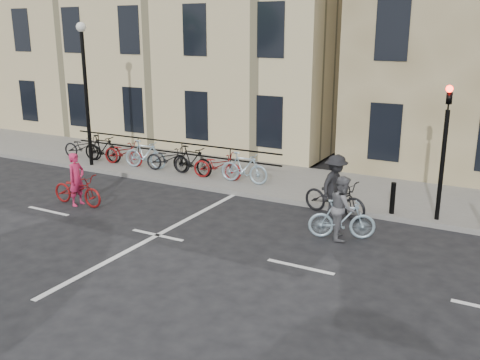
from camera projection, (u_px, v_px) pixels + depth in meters
The scene contains 10 objects.
ground at pixel (157, 235), 13.87m from camera, with size 120.00×120.00×0.00m, color black.
sidewalk at pixel (169, 165), 20.77m from camera, with size 46.00×4.00×0.15m, color slate.
building_west at pixel (167, 30), 27.62m from camera, with size 20.00×10.00×10.00m, color #C4B685.
traffic_light at pixel (445, 136), 13.99m from camera, with size 0.18×0.30×3.90m.
lamp_post at pixel (85, 77), 19.66m from camera, with size 0.36×0.36×5.28m.
bollard_east at pixel (393, 198), 14.97m from camera, with size 0.14×0.14×0.90m, color black.
parked_bikes at pixel (156, 156), 19.74m from camera, with size 9.35×1.23×1.05m.
cyclist_pink at pixel (77, 187), 16.15m from camera, with size 1.83×0.68×1.62m.
cyclist_grey at pixel (342, 214), 13.51m from camera, with size 1.75×1.09×1.64m.
cyclist_dark at pixel (335, 192), 15.17m from camera, with size 2.12×1.28×1.79m.
Camera 1 is at (8.13, -10.32, 5.12)m, focal length 40.00 mm.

